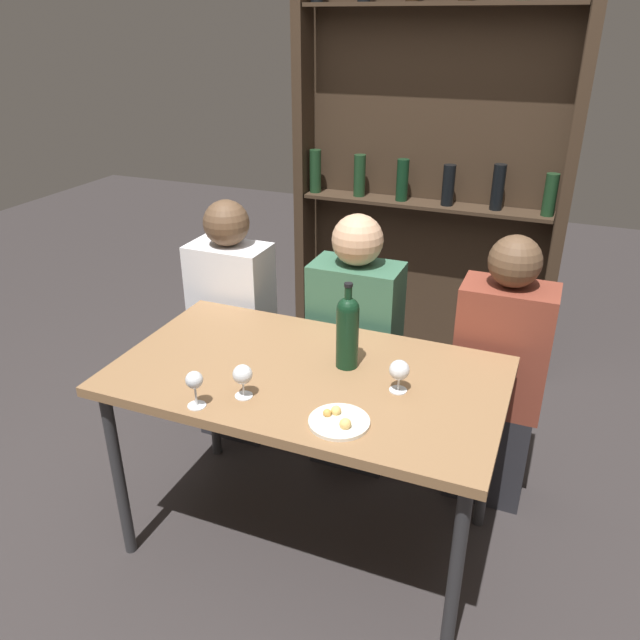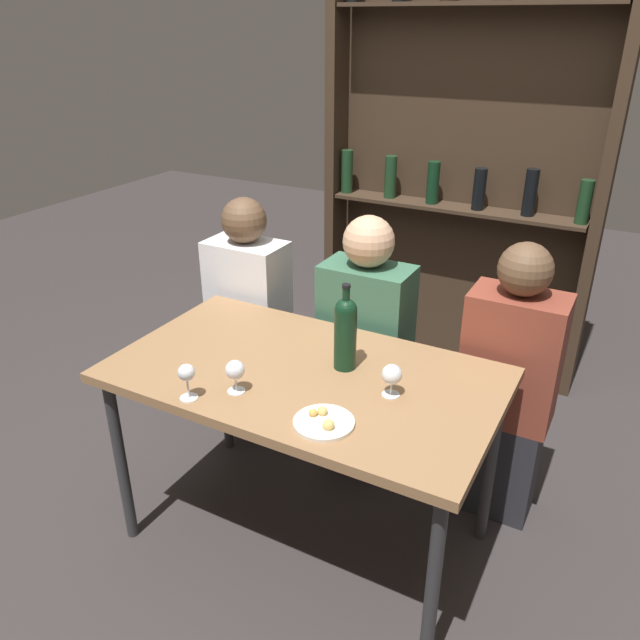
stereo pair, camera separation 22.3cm
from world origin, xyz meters
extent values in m
plane|color=#332D2D|center=(0.00, 0.00, 0.00)|extent=(10.00, 10.00, 0.00)
cube|color=olive|center=(0.00, 0.00, 0.76)|extent=(1.37, 0.78, 0.04)
cylinder|color=#2D2D30|center=(-0.62, -0.33, 0.37)|extent=(0.04, 0.04, 0.74)
cylinder|color=#2D2D30|center=(0.62, -0.33, 0.37)|extent=(0.04, 0.04, 0.74)
cylinder|color=#2D2D30|center=(-0.62, 0.33, 0.37)|extent=(0.04, 0.04, 0.74)
cylinder|color=#2D2D30|center=(0.62, 0.33, 0.37)|extent=(0.04, 0.04, 0.74)
cube|color=#38281C|center=(0.00, 1.79, 1.06)|extent=(1.48, 0.02, 2.11)
cube|color=#38281C|center=(-0.74, 1.68, 1.06)|extent=(0.06, 0.18, 2.11)
cube|color=#38281C|center=(0.74, 1.68, 1.06)|extent=(0.06, 0.18, 2.11)
cube|color=#38281C|center=(0.00, 1.68, 0.95)|extent=(1.40, 0.18, 0.02)
cylinder|color=#19381E|center=(-0.66, 1.67, 1.08)|extent=(0.07, 0.07, 0.25)
cylinder|color=#19381E|center=(-0.39, 1.68, 1.08)|extent=(0.07, 0.07, 0.24)
cylinder|color=black|center=(-0.13, 1.68, 1.08)|extent=(0.07, 0.07, 0.23)
cylinder|color=black|center=(0.13, 1.68, 1.07)|extent=(0.07, 0.07, 0.22)
cylinder|color=black|center=(0.39, 1.69, 1.08)|extent=(0.07, 0.07, 0.24)
cylinder|color=#19381E|center=(0.66, 1.67, 1.07)|extent=(0.07, 0.07, 0.22)
cube|color=#38281C|center=(0.00, 1.68, 1.96)|extent=(1.40, 0.18, 0.02)
cylinder|color=black|center=(0.11, 0.09, 0.89)|extent=(0.08, 0.08, 0.23)
sphere|color=black|center=(0.11, 0.09, 1.00)|extent=(0.08, 0.08, 0.08)
cylinder|color=black|center=(0.11, 0.09, 1.04)|extent=(0.03, 0.03, 0.08)
cylinder|color=black|center=(0.11, 0.09, 1.09)|extent=(0.03, 0.03, 0.01)
cylinder|color=silver|center=(-0.24, -0.33, 0.78)|extent=(0.06, 0.06, 0.00)
cylinder|color=silver|center=(-0.24, -0.33, 0.82)|extent=(0.01, 0.01, 0.08)
sphere|color=silver|center=(-0.24, -0.33, 0.87)|extent=(0.06, 0.06, 0.06)
cylinder|color=silver|center=(-0.13, -0.23, 0.78)|extent=(0.06, 0.06, 0.00)
cylinder|color=silver|center=(-0.13, -0.23, 0.81)|extent=(0.01, 0.01, 0.06)
sphere|color=silver|center=(-0.13, -0.23, 0.86)|extent=(0.07, 0.07, 0.07)
cylinder|color=silver|center=(0.33, 0.00, 0.78)|extent=(0.06, 0.06, 0.00)
cylinder|color=silver|center=(0.33, 0.00, 0.81)|extent=(0.01, 0.01, 0.06)
sphere|color=silver|center=(0.33, 0.00, 0.85)|extent=(0.07, 0.07, 0.07)
cylinder|color=silver|center=(0.21, -0.25, 0.78)|extent=(0.19, 0.19, 0.01)
sphere|color=gold|center=(0.17, -0.24, 0.79)|extent=(0.03, 0.03, 0.03)
sphere|color=#E5BC66|center=(0.19, -0.22, 0.80)|extent=(0.03, 0.03, 0.03)
sphere|color=#E5BC66|center=(0.24, -0.28, 0.80)|extent=(0.04, 0.04, 0.04)
cube|color=#26262B|center=(-0.62, 0.55, 0.23)|extent=(0.33, 0.22, 0.45)
cube|color=white|center=(-0.62, 0.55, 0.72)|extent=(0.36, 0.22, 0.54)
sphere|color=brown|center=(-0.62, 0.55, 1.09)|extent=(0.20, 0.20, 0.20)
cube|color=#26262B|center=(-0.01, 0.55, 0.23)|extent=(0.34, 0.22, 0.45)
cube|color=#38664C|center=(-0.01, 0.55, 0.72)|extent=(0.38, 0.22, 0.53)
sphere|color=tan|center=(-0.01, 0.55, 1.09)|extent=(0.21, 0.21, 0.21)
cube|color=#26262B|center=(0.61, 0.55, 0.23)|extent=(0.32, 0.22, 0.45)
cube|color=brown|center=(0.61, 0.55, 0.72)|extent=(0.36, 0.22, 0.53)
sphere|color=brown|center=(0.61, 0.55, 1.08)|extent=(0.20, 0.20, 0.20)
camera|label=1|loc=(0.76, -1.74, 1.90)|focal=35.00mm
camera|label=2|loc=(0.96, -1.65, 1.90)|focal=35.00mm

